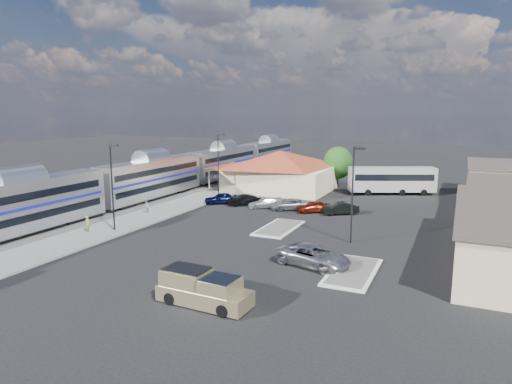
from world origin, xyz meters
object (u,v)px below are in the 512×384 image
at_px(station_depot, 280,170).
at_px(coach_bus, 392,179).
at_px(suv, 313,256).
at_px(pickup_truck, 204,290).

relative_size(station_depot, coach_bus, 1.47).
bearing_deg(suv, pickup_truck, 171.36).
distance_m(station_depot, coach_bus, 16.75).
relative_size(station_depot, suv, 3.02).
distance_m(pickup_truck, coach_bus, 45.66).
bearing_deg(coach_bus, suv, 154.61).
height_order(suv, coach_bus, coach_bus).
relative_size(suv, coach_bus, 0.49).
distance_m(pickup_truck, suv, 10.72).
xyz_separation_m(pickup_truck, suv, (4.13, 9.89, -0.16)).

